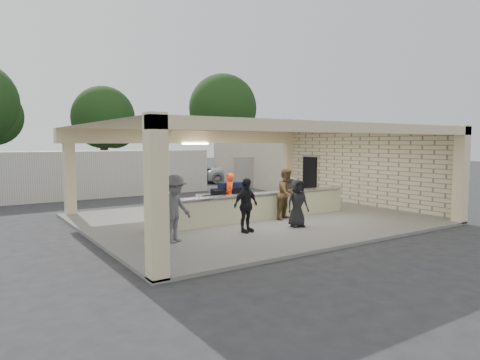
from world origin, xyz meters
TOP-DOWN VIEW (x-y plane):
  - ground at (0.00, 0.00)m, footprint 120.00×120.00m
  - pavilion at (0.21, 0.66)m, footprint 12.01×10.00m
  - baggage_counter at (0.00, -0.50)m, footprint 8.20×0.58m
  - luggage_cart at (-0.58, 0.66)m, footprint 2.34×1.55m
  - drum_fan at (4.64, 3.17)m, footprint 1.03×0.76m
  - baggage_handler at (-0.76, 0.36)m, footprint 0.51×0.69m
  - passenger_a at (0.91, -1.00)m, footprint 0.99×0.65m
  - passenger_b at (-1.68, -2.09)m, footprint 1.06×0.58m
  - passenger_c at (-4.13, -2.09)m, footprint 1.31×0.92m
  - passenger_d at (0.26, -2.32)m, footprint 0.83×0.44m
  - car_white_a at (8.16, 13.06)m, footprint 5.39×4.09m
  - car_white_b at (10.46, 12.60)m, footprint 4.73×2.25m
  - car_dark at (5.04, 14.93)m, footprint 4.79×3.94m
  - container_white at (-2.28, 10.64)m, footprint 11.52×2.55m
  - fence at (11.00, 9.00)m, footprint 12.06×0.06m
  - tree_mid at (2.32, 26.16)m, footprint 6.00×5.60m
  - tree_right at (14.32, 25.16)m, footprint 7.20×7.00m
  - adjacent_building at (9.50, 10.00)m, footprint 6.00×8.00m

SIDE VIEW (x-z plane):
  - ground at x=0.00m, z-range 0.00..0.00m
  - baggage_counter at x=0.00m, z-range 0.10..1.08m
  - drum_fan at x=4.64m, z-range 0.14..1.24m
  - car_white_a at x=8.16m, z-range 0.00..1.39m
  - car_white_b at x=10.46m, z-range 0.00..1.44m
  - car_dark at x=5.04m, z-range 0.00..1.55m
  - luggage_cart at x=-0.58m, z-range 0.16..1.48m
  - passenger_d at x=0.26m, z-range 0.10..1.71m
  - baggage_handler at x=-0.76m, z-range 0.10..1.80m
  - passenger_b at x=-1.68m, z-range 0.10..1.82m
  - passenger_a at x=0.91m, z-range 0.10..1.98m
  - fence at x=11.00m, z-range 0.04..2.07m
  - passenger_c at x=-4.13m, z-range 0.10..2.03m
  - container_white at x=-2.28m, z-range 0.00..2.48m
  - pavilion at x=0.21m, z-range -0.43..3.12m
  - adjacent_building at x=9.50m, z-range 0.00..3.20m
  - tree_mid at x=2.32m, z-range 0.96..8.96m
  - tree_right at x=14.32m, z-range 1.21..11.21m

